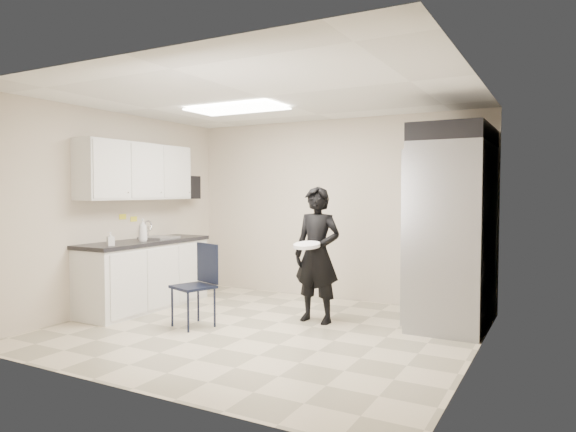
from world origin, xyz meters
The scene contains 21 objects.
floor centered at (0.00, 0.00, 0.00)m, with size 4.50×4.50×0.00m, color #C3B699.
ceiling centered at (0.00, 0.00, 2.60)m, with size 4.50×4.50×0.00m, color white.
back_wall centered at (0.00, 2.00, 1.30)m, with size 4.50×4.50×0.00m, color #C0B39E.
left_wall centered at (-2.25, 0.00, 1.30)m, with size 4.00×4.00×0.00m, color #C0B39E.
right_wall centered at (2.25, 0.00, 1.30)m, with size 4.00×4.00×0.00m, color #C0B39E.
ceiling_panel centered at (-0.60, 0.40, 2.57)m, with size 1.20×0.60×0.02m, color white.
lower_counter centered at (-1.95, 0.20, 0.43)m, with size 0.60×1.90×0.86m, color silver.
countertop centered at (-1.95, 0.20, 0.89)m, with size 0.64×1.95×0.05m, color black.
sink centered at (-1.93, 0.45, 0.87)m, with size 0.42×0.40×0.14m, color gray.
faucet centered at (-2.13, 0.45, 1.02)m, with size 0.02×0.02×0.24m, color silver.
upper_cabinets centered at (-2.08, 0.20, 1.83)m, with size 0.35×1.80×0.75m, color silver.
towel_dispenser centered at (-2.14, 1.35, 1.62)m, with size 0.22×0.30×0.35m, color black.
notice_sticker_left centered at (-2.24, 0.10, 1.22)m, with size 0.00×0.12×0.07m, color yellow.
notice_sticker_right centered at (-2.24, 0.30, 1.18)m, with size 0.00×0.12×0.07m, color yellow.
commercial_fridge centered at (1.83, 1.27, 1.05)m, with size 0.80×1.35×2.10m, color gray.
fridge_compressor centered at (1.83, 1.27, 2.20)m, with size 0.80×1.35×0.20m, color black.
folding_chair centered at (-0.77, -0.25, 0.46)m, with size 0.41×0.41×0.93m, color black.
man_tuxedo centered at (0.38, 0.63, 0.81)m, with size 0.59×0.39×1.61m, color black.
bucket_lid centered at (0.37, 0.38, 0.94)m, with size 0.31×0.31×0.04m, color white.
soap_bottle_a centered at (-1.85, 0.06, 1.06)m, with size 0.12×0.12×0.30m, color silver.
soap_bottle_b centered at (-1.79, -0.53, 0.99)m, with size 0.08×0.08×0.17m, color #B8B9C5.
Camera 1 is at (2.98, -4.87, 1.56)m, focal length 32.00 mm.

